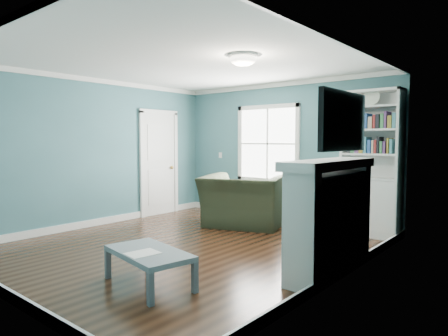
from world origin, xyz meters
The scene contains 13 objects.
floor centered at (0.00, 0.00, 0.00)m, with size 5.00×5.00×0.00m, color black.
room_walls centered at (0.00, 0.00, 1.58)m, with size 5.00×5.00×5.00m.
trim centered at (0.00, 0.00, 1.24)m, with size 4.50×5.00×2.60m.
window centered at (-0.30, 2.49, 1.45)m, with size 1.40×0.06×1.50m.
bookshelf centered at (1.77, 2.30, 0.92)m, with size 0.90×0.35×2.31m.
fireplace centered at (2.08, 0.20, 0.64)m, with size 0.44×1.58×1.30m.
tv centered at (2.20, 0.20, 1.72)m, with size 0.06×1.10×0.65m, color black.
door centered at (-2.22, 1.40, 1.07)m, with size 0.12×0.98×2.17m.
ceiling_fixture centered at (0.90, 0.10, 2.55)m, with size 0.38×0.38×0.15m.
light_switch centered at (-1.50, 2.48, 1.20)m, with size 0.08×0.01×0.12m, color white.
recliner centered at (-0.21, 1.60, 0.60)m, with size 1.38×0.89×1.20m, color #242D1C.
coffee_table centered at (0.78, -1.36, 0.32)m, with size 1.10×0.73×0.37m.
paper_sheet centered at (0.81, -1.47, 0.37)m, with size 0.25×0.32×0.00m, color white.
Camera 1 is at (4.00, -4.00, 1.52)m, focal length 32.00 mm.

